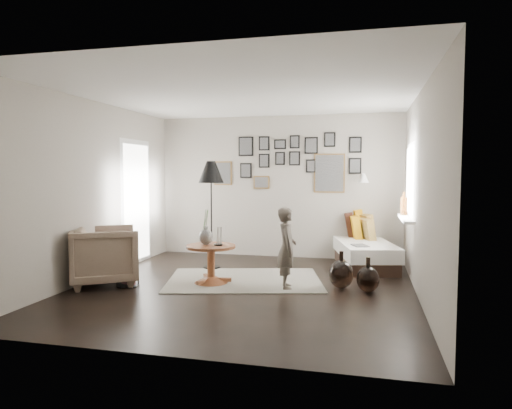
% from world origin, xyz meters
% --- Properties ---
extents(ground, '(4.80, 4.80, 0.00)m').
position_xyz_m(ground, '(0.00, 0.00, 0.00)').
color(ground, black).
rests_on(ground, ground).
extents(wall_back, '(4.50, 0.00, 4.50)m').
position_xyz_m(wall_back, '(0.00, 2.40, 1.30)').
color(wall_back, '#A0988C').
rests_on(wall_back, ground).
extents(wall_front, '(4.50, 0.00, 4.50)m').
position_xyz_m(wall_front, '(0.00, -2.40, 1.30)').
color(wall_front, '#A0988C').
rests_on(wall_front, ground).
extents(wall_left, '(0.00, 4.80, 4.80)m').
position_xyz_m(wall_left, '(-2.25, 0.00, 1.30)').
color(wall_left, '#A0988C').
rests_on(wall_left, ground).
extents(wall_right, '(0.00, 4.80, 4.80)m').
position_xyz_m(wall_right, '(2.25, 0.00, 1.30)').
color(wall_right, '#A0988C').
rests_on(wall_right, ground).
extents(ceiling, '(4.80, 4.80, 0.00)m').
position_xyz_m(ceiling, '(0.00, 0.00, 2.60)').
color(ceiling, white).
rests_on(ceiling, wall_back).
extents(door_left, '(0.00, 2.14, 2.14)m').
position_xyz_m(door_left, '(-2.23, 1.20, 1.05)').
color(door_left, white).
rests_on(door_left, wall_left).
extents(window_right, '(0.15, 1.32, 1.30)m').
position_xyz_m(window_right, '(2.18, 1.34, 0.93)').
color(window_right, white).
rests_on(window_right, wall_right).
extents(gallery_wall, '(2.74, 0.03, 1.08)m').
position_xyz_m(gallery_wall, '(0.29, 2.38, 1.74)').
color(gallery_wall, brown).
rests_on(gallery_wall, wall_back).
extents(wall_sconce, '(0.18, 0.36, 0.16)m').
position_xyz_m(wall_sconce, '(1.55, 2.13, 1.46)').
color(wall_sconce, white).
rests_on(wall_sconce, wall_back).
extents(rug, '(2.49, 2.01, 0.01)m').
position_xyz_m(rug, '(-0.10, 0.41, 0.01)').
color(rug, silver).
rests_on(rug, ground).
extents(pedestal_table, '(0.70, 0.70, 0.55)m').
position_xyz_m(pedestal_table, '(-0.51, 0.11, 0.25)').
color(pedestal_table, brown).
rests_on(pedestal_table, ground).
extents(vase, '(0.20, 0.20, 0.50)m').
position_xyz_m(vase, '(-0.59, 0.13, 0.70)').
color(vase, black).
rests_on(vase, pedestal_table).
extents(candles, '(0.12, 0.12, 0.26)m').
position_xyz_m(candles, '(-0.40, 0.11, 0.67)').
color(candles, black).
rests_on(candles, pedestal_table).
extents(daybed, '(1.21, 2.00, 0.91)m').
position_xyz_m(daybed, '(1.57, 1.97, 0.29)').
color(daybed, black).
rests_on(daybed, ground).
extents(magazine_on_daybed, '(0.30, 0.34, 0.01)m').
position_xyz_m(magazine_on_daybed, '(1.52, 1.33, 0.43)').
color(magazine_on_daybed, black).
rests_on(magazine_on_daybed, daybed).
extents(armchair, '(1.22, 1.22, 0.81)m').
position_xyz_m(armchair, '(-1.94, -0.26, 0.41)').
color(armchair, '#74604E').
rests_on(armchair, ground).
extents(armchair_cushion, '(0.51, 0.51, 0.17)m').
position_xyz_m(armchair_cushion, '(-1.91, -0.21, 0.48)').
color(armchair_cushion, white).
rests_on(armchair_cushion, armchair).
extents(floor_lamp, '(0.41, 0.41, 1.75)m').
position_xyz_m(floor_lamp, '(-0.84, 1.09, 1.51)').
color(floor_lamp, black).
rests_on(floor_lamp, ground).
extents(magazine_basket, '(0.31, 0.31, 0.37)m').
position_xyz_m(magazine_basket, '(-1.58, -0.28, 0.18)').
color(magazine_basket, black).
rests_on(magazine_basket, ground).
extents(demijohn_large, '(0.34, 0.34, 0.50)m').
position_xyz_m(demijohn_large, '(1.29, 0.27, 0.20)').
color(demijohn_large, black).
rests_on(demijohn_large, ground).
extents(demijohn_small, '(0.30, 0.30, 0.46)m').
position_xyz_m(demijohn_small, '(1.64, 0.15, 0.17)').
color(demijohn_small, black).
rests_on(demijohn_small, ground).
extents(child, '(0.36, 0.46, 1.10)m').
position_xyz_m(child, '(0.57, 0.10, 0.55)').
color(child, '#534A42').
rests_on(child, ground).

